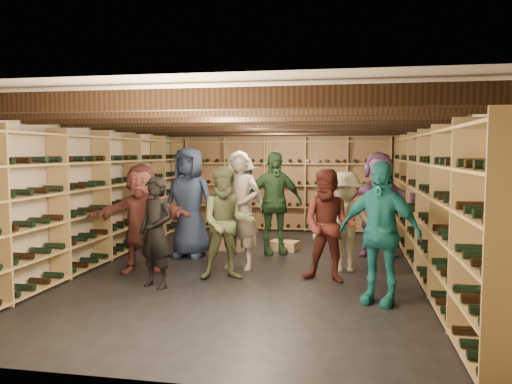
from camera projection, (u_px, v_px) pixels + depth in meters
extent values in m
plane|color=black|center=(255.00, 267.00, 7.86)|extent=(8.00, 8.00, 0.00)
cube|color=#B6A78E|center=(286.00, 178.00, 11.69)|extent=(5.50, 0.02, 2.40)
cube|color=#B6A78E|center=(159.00, 232.00, 3.84)|extent=(5.50, 0.02, 2.40)
cube|color=#B6A78E|center=(92.00, 189.00, 8.26)|extent=(0.02, 8.00, 2.40)
cube|color=#B6A78E|center=(440.00, 194.00, 7.27)|extent=(0.02, 8.00, 2.40)
cube|color=beige|center=(255.00, 114.00, 7.67)|extent=(5.50, 8.00, 0.01)
cube|color=black|center=(179.00, 100.00, 4.25)|extent=(5.40, 0.12, 0.18)
cube|color=black|center=(208.00, 109.00, 5.11)|extent=(5.40, 0.12, 0.18)
cube|color=black|center=(228.00, 115.00, 5.96)|extent=(5.40, 0.12, 0.18)
cube|color=black|center=(243.00, 119.00, 6.82)|extent=(5.40, 0.12, 0.18)
cube|color=black|center=(255.00, 123.00, 7.68)|extent=(5.40, 0.12, 0.18)
cube|color=black|center=(264.00, 126.00, 8.54)|extent=(5.40, 0.12, 0.18)
cube|color=black|center=(272.00, 128.00, 9.40)|extent=(5.40, 0.12, 0.18)
cube|color=black|center=(278.00, 130.00, 10.25)|extent=(5.40, 0.12, 0.18)
cube|color=black|center=(284.00, 132.00, 11.11)|extent=(5.40, 0.12, 0.18)
cube|color=#A98A52|center=(102.00, 197.00, 8.24)|extent=(0.32, 7.50, 2.15)
cube|color=#A98A52|center=(427.00, 203.00, 7.31)|extent=(0.32, 7.50, 2.15)
cube|color=#A98A52|center=(285.00, 184.00, 11.53)|extent=(4.70, 0.30, 2.15)
cube|color=#A27A55|center=(230.00, 245.00, 9.26)|extent=(0.55, 0.41, 0.17)
cube|color=#A27A55|center=(230.00, 236.00, 9.24)|extent=(0.55, 0.41, 0.17)
cube|color=#A27A55|center=(230.00, 227.00, 9.23)|extent=(0.55, 0.41, 0.17)
cube|color=#A27A55|center=(242.00, 242.00, 9.64)|extent=(0.59, 0.50, 0.17)
cube|color=#A27A55|center=(242.00, 233.00, 9.62)|extent=(0.59, 0.50, 0.17)
cube|color=#A27A55|center=(242.00, 224.00, 9.61)|extent=(0.59, 0.50, 0.17)
cube|color=#A27A55|center=(284.00, 246.00, 9.22)|extent=(0.56, 0.44, 0.17)
imported|color=black|center=(156.00, 232.00, 6.66)|extent=(0.64, 0.53, 1.49)
imported|color=#525C38|center=(227.00, 223.00, 7.08)|extent=(0.93, 0.82, 1.61)
imported|color=beige|center=(345.00, 222.00, 7.57)|extent=(1.00, 0.59, 1.52)
imported|color=#186F71|center=(380.00, 233.00, 5.94)|extent=(1.09, 0.79, 1.71)
imported|color=brown|center=(141.00, 218.00, 7.50)|extent=(1.59, 0.79, 1.65)
imported|color=#222E4C|center=(189.00, 202.00, 8.60)|extent=(1.00, 0.72, 1.89)
imported|color=gray|center=(239.00, 210.00, 7.71)|extent=(0.73, 0.54, 1.83)
imported|color=#4E1D18|center=(329.00, 226.00, 6.95)|extent=(0.86, 0.73, 1.58)
imported|color=#ADAC9F|center=(241.00, 204.00, 9.16)|extent=(1.24, 0.88, 1.74)
imported|color=#254826|center=(273.00, 203.00, 8.85)|extent=(1.16, 0.84, 1.83)
imported|color=#8A598F|center=(378.00, 204.00, 8.71)|extent=(1.74, 0.71, 1.83)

